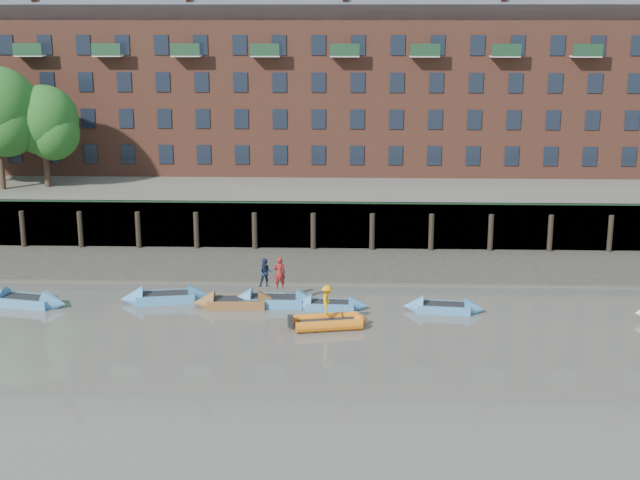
{
  "coord_description": "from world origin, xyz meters",
  "views": [
    {
      "loc": [
        0.43,
        -36.97,
        15.58
      ],
      "look_at": [
        -1.21,
        12.0,
        3.2
      ],
      "focal_mm": 50.0,
      "sensor_mm": 36.0,
      "label": 1
    }
  ],
  "objects_px": {
    "person_rower_b": "(266,273)",
    "person_rower_a": "(280,273)",
    "rowboat_2": "(237,303)",
    "person_rib_crew": "(327,301)",
    "rowboat_4": "(330,305)",
    "rowboat_3": "(274,301)",
    "rowboat_5": "(444,308)",
    "rib_tender": "(330,322)",
    "rowboat_0": "(26,301)",
    "rowboat_1": "(166,297)"
  },
  "relations": [
    {
      "from": "rowboat_2",
      "to": "rowboat_5",
      "type": "distance_m",
      "value": 11.32
    },
    {
      "from": "person_rower_b",
      "to": "rib_tender",
      "type": "bearing_deg",
      "value": -53.25
    },
    {
      "from": "rowboat_0",
      "to": "rowboat_4",
      "type": "xyz_separation_m",
      "value": [
        16.88,
        -0.05,
        -0.04
      ]
    },
    {
      "from": "rowboat_4",
      "to": "person_rib_crew",
      "type": "relative_size",
      "value": 2.55
    },
    {
      "from": "rowboat_2",
      "to": "person_rib_crew",
      "type": "relative_size",
      "value": 3.04
    },
    {
      "from": "rowboat_0",
      "to": "rowboat_1",
      "type": "xyz_separation_m",
      "value": [
        7.64,
        0.89,
        0.0
      ]
    },
    {
      "from": "person_rib_crew",
      "to": "rowboat_5",
      "type": "bearing_deg",
      "value": -64.47
    },
    {
      "from": "rowboat_0",
      "to": "rowboat_2",
      "type": "bearing_deg",
      "value": 12.24
    },
    {
      "from": "rowboat_2",
      "to": "rowboat_3",
      "type": "distance_m",
      "value": 2.07
    },
    {
      "from": "rowboat_0",
      "to": "rowboat_3",
      "type": "bearing_deg",
      "value": 13.63
    },
    {
      "from": "rowboat_4",
      "to": "person_rower_a",
      "type": "bearing_deg",
      "value": 171.58
    },
    {
      "from": "rowboat_1",
      "to": "rowboat_5",
      "type": "xyz_separation_m",
      "value": [
        15.4,
        -1.21,
        -0.03
      ]
    },
    {
      "from": "rowboat_3",
      "to": "person_rib_crew",
      "type": "distance_m",
      "value": 4.69
    },
    {
      "from": "rowboat_5",
      "to": "person_rower_b",
      "type": "distance_m",
      "value": 9.93
    },
    {
      "from": "person_rower_a",
      "to": "person_rib_crew",
      "type": "bearing_deg",
      "value": 117.67
    },
    {
      "from": "person_rower_b",
      "to": "person_rower_a",
      "type": "bearing_deg",
      "value": -24.44
    },
    {
      "from": "rowboat_0",
      "to": "person_rower_b",
      "type": "relative_size",
      "value": 3.16
    },
    {
      "from": "rowboat_3",
      "to": "person_rower_b",
      "type": "relative_size",
      "value": 3.1
    },
    {
      "from": "rowboat_0",
      "to": "rowboat_3",
      "type": "relative_size",
      "value": 1.02
    },
    {
      "from": "rowboat_2",
      "to": "rib_tender",
      "type": "xyz_separation_m",
      "value": [
        5.22,
        -3.09,
        0.03
      ]
    },
    {
      "from": "rowboat_5",
      "to": "rib_tender",
      "type": "relative_size",
      "value": 1.17
    },
    {
      "from": "rowboat_0",
      "to": "rowboat_2",
      "type": "height_order",
      "value": "rowboat_0"
    },
    {
      "from": "rowboat_5",
      "to": "person_rower_b",
      "type": "relative_size",
      "value": 2.79
    },
    {
      "from": "rowboat_3",
      "to": "rib_tender",
      "type": "bearing_deg",
      "value": -46.04
    },
    {
      "from": "rowboat_3",
      "to": "person_rower_a",
      "type": "relative_size",
      "value": 2.82
    },
    {
      "from": "rowboat_5",
      "to": "person_rower_b",
      "type": "xyz_separation_m",
      "value": [
        -9.75,
        1.06,
        1.56
      ]
    },
    {
      "from": "person_rib_crew",
      "to": "rib_tender",
      "type": "bearing_deg",
      "value": -103.58
    },
    {
      "from": "rowboat_0",
      "to": "person_rib_crew",
      "type": "xyz_separation_m",
      "value": [
        16.78,
        -2.94,
        1.16
      ]
    },
    {
      "from": "rowboat_2",
      "to": "person_rower_a",
      "type": "bearing_deg",
      "value": 6.73
    },
    {
      "from": "rowboat_4",
      "to": "rib_tender",
      "type": "relative_size",
      "value": 1.08
    },
    {
      "from": "rowboat_4",
      "to": "rib_tender",
      "type": "height_order",
      "value": "rowboat_4"
    },
    {
      "from": "rowboat_0",
      "to": "person_rower_b",
      "type": "distance_m",
      "value": 13.39
    },
    {
      "from": "rowboat_4",
      "to": "person_rib_crew",
      "type": "bearing_deg",
      "value": -89.15
    },
    {
      "from": "rowboat_0",
      "to": "rowboat_3",
      "type": "height_order",
      "value": "rowboat_3"
    },
    {
      "from": "rowboat_1",
      "to": "rowboat_5",
      "type": "distance_m",
      "value": 15.44
    },
    {
      "from": "rowboat_5",
      "to": "rowboat_4",
      "type": "bearing_deg",
      "value": -176.8
    },
    {
      "from": "rowboat_0",
      "to": "rowboat_2",
      "type": "distance_m",
      "value": 11.72
    },
    {
      "from": "rib_tender",
      "to": "person_rower_b",
      "type": "bearing_deg",
      "value": 122.75
    },
    {
      "from": "rowboat_0",
      "to": "rowboat_5",
      "type": "relative_size",
      "value": 1.13
    },
    {
      "from": "rowboat_1",
      "to": "rowboat_5",
      "type": "height_order",
      "value": "rowboat_1"
    },
    {
      "from": "rowboat_0",
      "to": "person_rib_crew",
      "type": "height_order",
      "value": "person_rib_crew"
    },
    {
      "from": "rowboat_1",
      "to": "rowboat_2",
      "type": "xyz_separation_m",
      "value": [
        4.08,
        -0.79,
        -0.01
      ]
    },
    {
      "from": "rowboat_5",
      "to": "rowboat_0",
      "type": "bearing_deg",
      "value": -175.11
    },
    {
      "from": "rib_tender",
      "to": "person_rib_crew",
      "type": "distance_m",
      "value": 1.15
    },
    {
      "from": "rowboat_0",
      "to": "rowboat_4",
      "type": "distance_m",
      "value": 16.88
    },
    {
      "from": "rowboat_3",
      "to": "rowboat_4",
      "type": "relative_size",
      "value": 1.21
    },
    {
      "from": "rowboat_3",
      "to": "person_rib_crew",
      "type": "relative_size",
      "value": 3.09
    },
    {
      "from": "rowboat_0",
      "to": "rowboat_5",
      "type": "xyz_separation_m",
      "value": [
        23.03,
        -0.32,
        -0.03
      ]
    },
    {
      "from": "rowboat_4",
      "to": "rowboat_0",
      "type": "bearing_deg",
      "value": -177.37
    },
    {
      "from": "rowboat_0",
      "to": "rowboat_1",
      "type": "distance_m",
      "value": 7.69
    }
  ]
}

